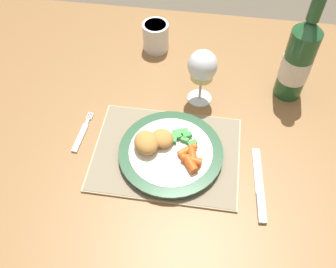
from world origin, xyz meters
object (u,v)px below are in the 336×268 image
Objects in this scene: table_knife at (260,190)px; bottle at (298,60)px; drinking_cup at (156,36)px; dinner_plate at (171,153)px; wine_glass at (202,68)px; dining_table at (173,137)px; fork at (82,135)px.

bottle is at bearing 77.02° from table_knife.
bottle is 3.55× the size of drinking_cup.
dinner_plate is at bearing -137.74° from bottle.
drinking_cup is (-0.38, 0.13, -0.07)m from bottle.
wine_glass reaches higher than drinking_cup.
table_knife is at bearing -58.58° from wine_glass.
dining_table is 7.08× the size of table_knife.
drinking_cup is at bearing 128.30° from wine_glass.
drinking_cup is at bearing 124.45° from table_knife.
bottle reaches higher than fork.
fork is (-0.22, 0.03, -0.01)m from dinner_plate.
bottle is (0.07, 0.32, 0.11)m from table_knife.
bottle is (0.23, 0.06, 0.01)m from wine_glass.
dining_table is at bearing -71.27° from drinking_cup.
wine_glass is (0.27, 0.16, 0.11)m from fork.
dinner_plate is 0.22m from table_knife.
table_knife reaches higher than dining_table.
wine_glass is 0.24m from bottle.
fork reaches higher than dining_table.
dinner_plate is 0.39m from bottle.
bottle reaches higher than drinking_cup.
fork is at bearing 172.09° from dinner_plate.
wine_glass is (0.06, 0.07, 0.20)m from dining_table.
dinner_plate is 1.54× the size of wine_glass.
dining_table is at bearing -130.03° from wine_glass.
table_knife is at bearing -102.98° from bottle.
dining_table is 16.13× the size of drinking_cup.
dining_table is at bearing -155.90° from bottle.
fork is at bearing -156.20° from bottle.
dining_table is 0.25m from fork.
table_knife is 0.34m from bottle.
bottle reaches higher than dinner_plate.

